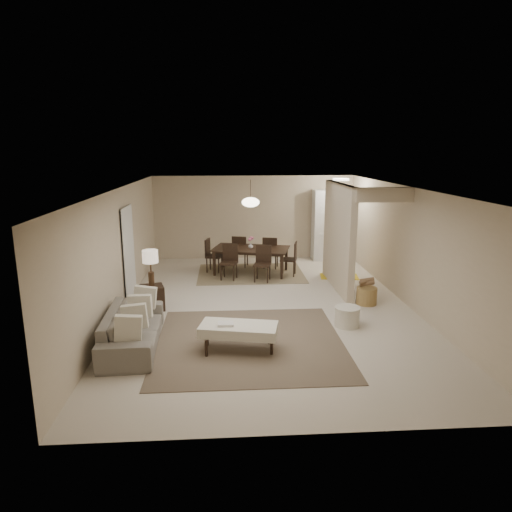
{
  "coord_description": "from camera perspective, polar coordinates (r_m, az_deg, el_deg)",
  "views": [
    {
      "loc": [
        -0.86,
        -9.17,
        3.26
      ],
      "look_at": [
        -0.22,
        0.23,
        1.05
      ],
      "focal_mm": 32.0,
      "sensor_mm": 36.0,
      "label": 1
    }
  ],
  "objects": [
    {
      "name": "ottoman_bench",
      "position": [
        7.6,
        -2.19,
        -9.21
      ],
      "size": [
        1.35,
        0.83,
        0.45
      ],
      "rotation": [
        0.0,
        0.0,
        -0.21
      ],
      "color": "silver",
      "rests_on": "living_rug"
    },
    {
      "name": "flush_light",
      "position": [
        12.79,
        10.57,
        9.39
      ],
      "size": [
        0.44,
        0.44,
        0.05
      ],
      "primitive_type": "cylinder",
      "color": "white",
      "rests_on": "ceiling"
    },
    {
      "name": "floor",
      "position": [
        9.77,
        1.39,
        -6.29
      ],
      "size": [
        9.0,
        9.0,
        0.0
      ],
      "primitive_type": "plane",
      "color": "beige",
      "rests_on": "ground"
    },
    {
      "name": "table_lamp",
      "position": [
        9.54,
        -13.07,
        -0.45
      ],
      "size": [
        0.32,
        0.32,
        0.76
      ],
      "color": "#47301E",
      "rests_on": "side_table"
    },
    {
      "name": "vase",
      "position": [
        12.09,
        -0.67,
        1.29
      ],
      "size": [
        0.17,
        0.17,
        0.14
      ],
      "primitive_type": "imported",
      "rotation": [
        0.0,
        0.0,
        0.39
      ],
      "color": "white",
      "rests_on": "dining_table"
    },
    {
      "name": "yellow_mat",
      "position": [
        12.17,
        10.35,
        -2.54
      ],
      "size": [
        1.05,
        0.72,
        0.01
      ],
      "primitive_type": "cube",
      "rotation": [
        0.0,
        0.0,
        -0.14
      ],
      "color": "gold",
      "rests_on": "floor"
    },
    {
      "name": "sofa",
      "position": [
        8.05,
        -15.17,
        -8.74
      ],
      "size": [
        2.19,
        0.94,
        0.63
      ],
      "primitive_type": "imported",
      "rotation": [
        0.0,
        0.0,
        1.62
      ],
      "color": "slate",
      "rests_on": "floor"
    },
    {
      "name": "pendant_light",
      "position": [
        11.91,
        -0.68,
        6.74
      ],
      "size": [
        0.46,
        0.46,
        0.71
      ],
      "color": "#47301E",
      "rests_on": "ceiling"
    },
    {
      "name": "pantry_cabinet",
      "position": [
        13.88,
        9.57,
        3.85
      ],
      "size": [
        1.2,
        0.55,
        2.1
      ],
      "primitive_type": "cube",
      "color": "silver",
      "rests_on": "floor"
    },
    {
      "name": "right_wall",
      "position": [
        10.15,
        18.55,
        1.09
      ],
      "size": [
        0.0,
        9.0,
        9.0
      ],
      "primitive_type": "plane",
      "rotation": [
        1.57,
        0.0,
        -1.57
      ],
      "color": "#C4B295",
      "rests_on": "floor"
    },
    {
      "name": "doorway",
      "position": [
        10.25,
        -15.67,
        0.07
      ],
      "size": [
        0.04,
        0.9,
        2.04
      ],
      "primitive_type": "cube",
      "color": "black",
      "rests_on": "floor"
    },
    {
      "name": "partition",
      "position": [
        10.94,
        10.26,
        2.4
      ],
      "size": [
        0.15,
        2.5,
        2.5
      ],
      "primitive_type": "cube",
      "color": "#C4B295",
      "rests_on": "floor"
    },
    {
      "name": "round_pouf",
      "position": [
        8.83,
        11.32,
        -7.44
      ],
      "size": [
        0.48,
        0.48,
        0.37
      ],
      "primitive_type": "cylinder",
      "color": "silver",
      "rests_on": "floor"
    },
    {
      "name": "dining_rug",
      "position": [
        12.27,
        -0.66,
        -2.18
      ],
      "size": [
        2.8,
        2.1,
        0.01
      ],
      "primitive_type": "cube",
      "color": "#877653",
      "rests_on": "floor"
    },
    {
      "name": "dining_table",
      "position": [
        12.19,
        -0.66,
        -0.63
      ],
      "size": [
        2.2,
        1.57,
        0.7
      ],
      "primitive_type": "imported",
      "rotation": [
        0.0,
        0.0,
        -0.26
      ],
      "color": "black",
      "rests_on": "dining_rug"
    },
    {
      "name": "back_wall",
      "position": [
        13.85,
        -0.28,
        4.85
      ],
      "size": [
        6.0,
        0.0,
        6.0
      ],
      "primitive_type": "plane",
      "rotation": [
        1.57,
        0.0,
        0.0
      ],
      "color": "#C4B295",
      "rests_on": "floor"
    },
    {
      "name": "ceiling",
      "position": [
        9.24,
        1.48,
        8.48
      ],
      "size": [
        9.0,
        9.0,
        0.0
      ],
      "primitive_type": "plane",
      "rotation": [
        3.14,
        0.0,
        0.0
      ],
      "color": "white",
      "rests_on": "back_wall"
    },
    {
      "name": "dining_chairs",
      "position": [
        12.16,
        -0.66,
        -0.15
      ],
      "size": [
        2.45,
        2.02,
        0.91
      ],
      "color": "black",
      "rests_on": "dining_rug"
    },
    {
      "name": "wicker_basket",
      "position": [
        10.13,
        13.65,
        -4.85
      ],
      "size": [
        0.55,
        0.55,
        0.37
      ],
      "primitive_type": "cylinder",
      "rotation": [
        0.0,
        0.0,
        -0.3
      ],
      "color": "brown",
      "rests_on": "floor"
    },
    {
      "name": "side_table",
      "position": [
        9.75,
        -12.82,
        -5.1
      ],
      "size": [
        0.56,
        0.56,
        0.5
      ],
      "primitive_type": "cube",
      "rotation": [
        0.0,
        0.0,
        0.27
      ],
      "color": "black",
      "rests_on": "floor"
    },
    {
      "name": "living_rug",
      "position": [
        8.02,
        -0.78,
        -10.72
      ],
      "size": [
        3.2,
        3.2,
        0.01
      ],
      "primitive_type": "cube",
      "color": "brown",
      "rests_on": "floor"
    },
    {
      "name": "left_wall",
      "position": [
        9.63,
        -16.63,
        0.6
      ],
      "size": [
        0.0,
        9.0,
        9.0
      ],
      "primitive_type": "plane",
      "rotation": [
        1.57,
        0.0,
        1.57
      ],
      "color": "#C4B295",
      "rests_on": "floor"
    }
  ]
}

